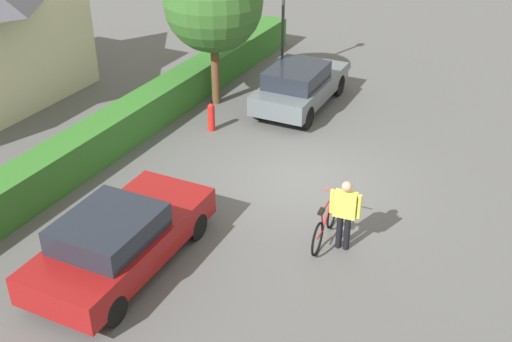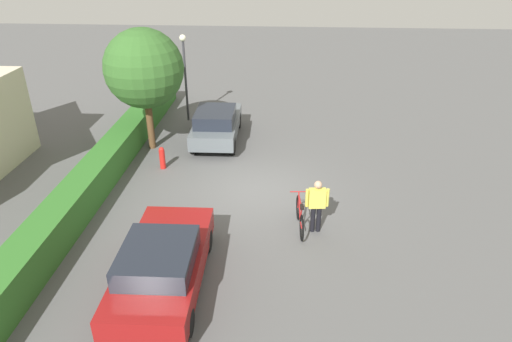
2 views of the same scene
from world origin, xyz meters
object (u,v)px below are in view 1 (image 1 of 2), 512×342
at_px(parked_car_far, 300,85).
at_px(street_lamp, 283,3).
at_px(person_rider, 345,210).
at_px(fire_hydrant, 211,117).
at_px(parked_car_near, 120,239).
at_px(bicycle, 325,224).
at_px(tree_kerbside, 213,2).

relative_size(parked_car_far, street_lamp, 1.06).
bearing_deg(person_rider, fire_hydrant, 55.70).
distance_m(parked_car_near, fire_hydrant, 6.32).
height_order(bicycle, person_rider, person_rider).
height_order(parked_car_near, street_lamp, street_lamp).
xyz_separation_m(person_rider, street_lamp, (8.34, 5.24, 1.54)).
relative_size(parked_car_far, fire_hydrant, 4.89).
height_order(street_lamp, tree_kerbside, tree_kerbside).
bearing_deg(street_lamp, tree_kerbside, 165.46).
xyz_separation_m(bicycle, street_lamp, (8.24, 4.81, 2.06)).
xyz_separation_m(parked_car_near, fire_hydrant, (6.11, 1.57, -0.28)).
distance_m(person_rider, street_lamp, 9.97).
xyz_separation_m(parked_car_far, fire_hydrant, (-2.56, 1.57, -0.32)).
relative_size(parked_car_near, bicycle, 2.40).
height_order(parked_car_far, street_lamp, street_lamp).
relative_size(parked_car_far, bicycle, 2.25).
bearing_deg(street_lamp, parked_car_near, -171.57).
bearing_deg(street_lamp, person_rider, -147.85).
relative_size(person_rider, street_lamp, 0.42).
height_order(parked_car_near, parked_car_far, parked_car_far).
bearing_deg(bicycle, parked_car_far, 28.01).
xyz_separation_m(street_lamp, tree_kerbside, (-3.07, 0.80, 0.64)).
relative_size(person_rider, tree_kerbside, 0.35).
bearing_deg(bicycle, fire_hydrant, 54.11).
relative_size(bicycle, tree_kerbside, 0.39).
bearing_deg(person_rider, parked_car_far, 30.73).
relative_size(parked_car_far, tree_kerbside, 0.87).
bearing_deg(fire_hydrant, tree_kerbside, 26.10).
height_order(parked_car_near, bicycle, parked_car_near).
bearing_deg(street_lamp, bicycle, -149.74).
distance_m(bicycle, person_rider, 0.68).
bearing_deg(fire_hydrant, person_rider, -124.30).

